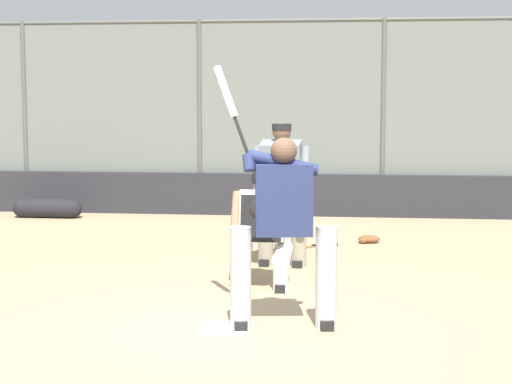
{
  "coord_description": "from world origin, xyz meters",
  "views": [
    {
      "loc": [
        -1.07,
        6.96,
        1.93
      ],
      "look_at": [
        -0.15,
        -1.0,
        1.05
      ],
      "focal_mm": 60.0,
      "sensor_mm": 36.0,
      "label": 1
    }
  ],
  "objects_px": {
    "catcher_behind_plate": "(262,225)",
    "equipment_bag_dugout_side": "(47,208)",
    "batter_at_plate": "(282,225)",
    "fielding_glove_on_dirt": "(368,239)",
    "spare_bat_near_backstop": "(298,246)",
    "umpire_home": "(282,190)"
  },
  "relations": [
    {
      "from": "batter_at_plate",
      "to": "fielding_glove_on_dirt",
      "type": "xyz_separation_m",
      "value": [
        -0.79,
        -4.38,
        -0.83
      ]
    },
    {
      "from": "equipment_bag_dugout_side",
      "to": "umpire_home",
      "type": "bearing_deg",
      "value": 138.97
    },
    {
      "from": "batter_at_plate",
      "to": "spare_bat_near_backstop",
      "type": "height_order",
      "value": "batter_at_plate"
    },
    {
      "from": "umpire_home",
      "to": "batter_at_plate",
      "type": "bearing_deg",
      "value": 100.21
    },
    {
      "from": "equipment_bag_dugout_side",
      "to": "catcher_behind_plate",
      "type": "bearing_deg",
      "value": 130.62
    },
    {
      "from": "spare_bat_near_backstop",
      "to": "equipment_bag_dugout_side",
      "type": "bearing_deg",
      "value": -47.13
    },
    {
      "from": "batter_at_plate",
      "to": "umpire_home",
      "type": "xyz_separation_m",
      "value": [
        0.23,
        -2.65,
        0.01
      ]
    },
    {
      "from": "catcher_behind_plate",
      "to": "spare_bat_near_backstop",
      "type": "relative_size",
      "value": 1.51
    },
    {
      "from": "fielding_glove_on_dirt",
      "to": "equipment_bag_dugout_side",
      "type": "bearing_deg",
      "value": -19.96
    },
    {
      "from": "batter_at_plate",
      "to": "equipment_bag_dugout_side",
      "type": "xyz_separation_m",
      "value": [
        4.36,
        -6.25,
        -0.73
      ]
    },
    {
      "from": "catcher_behind_plate",
      "to": "fielding_glove_on_dirt",
      "type": "relative_size",
      "value": 4.26
    },
    {
      "from": "catcher_behind_plate",
      "to": "spare_bat_near_backstop",
      "type": "distance_m",
      "value": 2.38
    },
    {
      "from": "umpire_home",
      "to": "equipment_bag_dugout_side",
      "type": "height_order",
      "value": "umpire_home"
    },
    {
      "from": "catcher_behind_plate",
      "to": "umpire_home",
      "type": "height_order",
      "value": "umpire_home"
    },
    {
      "from": "catcher_behind_plate",
      "to": "equipment_bag_dugout_side",
      "type": "relative_size",
      "value": 1.07
    },
    {
      "from": "umpire_home",
      "to": "fielding_glove_on_dirt",
      "type": "height_order",
      "value": "umpire_home"
    },
    {
      "from": "spare_bat_near_backstop",
      "to": "fielding_glove_on_dirt",
      "type": "bearing_deg",
      "value": -167.88
    },
    {
      "from": "catcher_behind_plate",
      "to": "fielding_glove_on_dirt",
      "type": "height_order",
      "value": "catcher_behind_plate"
    },
    {
      "from": "umpire_home",
      "to": "spare_bat_near_backstop",
      "type": "relative_size",
      "value": 2.02
    },
    {
      "from": "fielding_glove_on_dirt",
      "to": "batter_at_plate",
      "type": "bearing_deg",
      "value": 79.8
    },
    {
      "from": "umpire_home",
      "to": "fielding_glove_on_dirt",
      "type": "distance_m",
      "value": 2.17
    },
    {
      "from": "batter_at_plate",
      "to": "umpire_home",
      "type": "distance_m",
      "value": 2.66
    }
  ]
}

